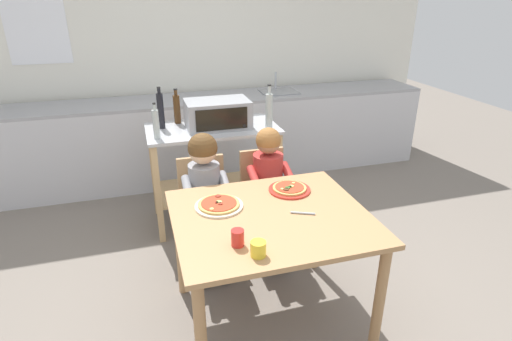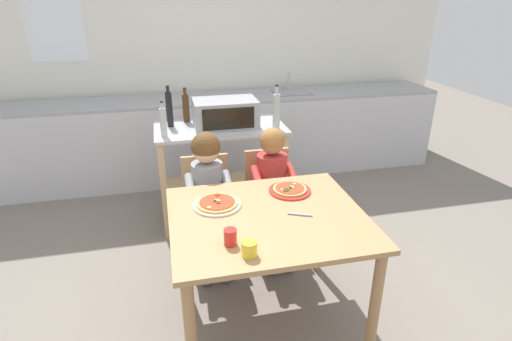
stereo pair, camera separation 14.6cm
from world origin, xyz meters
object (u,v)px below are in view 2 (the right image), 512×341
bottle_clear_vinegar (276,111)px  dining_chair_left (208,203)px  serving_spoon (300,214)px  bottle_tall_green_wine (169,109)px  pizza_plate_cream (217,204)px  bottle_squat_spirits (163,122)px  pizza_plate_red_rimmed (290,190)px  dining_table (268,232)px  toaster_oven (225,113)px  bottle_dark_olive_oil (186,107)px  dining_chair_right (269,195)px  drinking_cup_yellow (249,249)px  drinking_cup_red (230,237)px  child_in_grey_shirt (209,185)px  child_in_red_shirt (274,181)px  kitchen_island_cart (221,158)px

bottle_clear_vinegar → dining_chair_left: (-0.64, -0.43, -0.54)m
serving_spoon → bottle_tall_green_wine: bearing=113.8°
pizza_plate_cream → bottle_squat_spirits: bearing=105.0°
serving_spoon → pizza_plate_red_rimmed: bearing=83.7°
pizza_plate_red_rimmed → dining_table: bearing=-128.8°
toaster_oven → bottle_dark_olive_oil: bottle_dark_olive_oil is taller
toaster_oven → dining_chair_right: (0.23, -0.57, -0.50)m
dining_chair_left → pizza_plate_cream: size_ratio=2.84×
dining_table → dining_chair_left: (-0.26, 0.75, -0.17)m
dining_chair_left → drinking_cup_yellow: 1.14m
pizza_plate_red_rimmed → serving_spoon: (-0.03, -0.30, -0.01)m
bottle_clear_vinegar → dining_table: size_ratio=0.33×
pizza_plate_red_rimmed → drinking_cup_yellow: 0.73m
pizza_plate_cream → bottle_dark_olive_oil: bearing=92.9°
toaster_oven → bottle_tall_green_wine: bearing=166.8°
bottle_tall_green_wine → dining_table: bearing=-71.8°
pizza_plate_red_rimmed → serving_spoon: 0.30m
bottle_squat_spirits → dining_chair_right: size_ratio=0.35×
pizza_plate_red_rimmed → serving_spoon: bearing=-96.3°
drinking_cup_red → serving_spoon: bearing=24.7°
child_in_grey_shirt → pizza_plate_cream: (-0.00, -0.45, 0.09)m
toaster_oven → bottle_clear_vinegar: (0.40, -0.16, 0.04)m
dining_chair_right → drinking_cup_yellow: bearing=-109.5°
bottle_clear_vinegar → dining_chair_left: bearing=-145.8°
bottle_squat_spirits → bottle_tall_green_wine: bearing=77.0°
child_in_red_shirt → toaster_oven: bearing=108.6°
serving_spoon → pizza_plate_cream: bearing=153.6°
bottle_squat_spirits → serving_spoon: (0.71, -1.23, -0.23)m
dining_chair_right → drinking_cup_yellow: drinking_cup_yellow is taller
dining_table → pizza_plate_red_rimmed: size_ratio=4.15×
bottle_squat_spirits → bottle_clear_vinegar: bearing=-0.4°
bottle_dark_olive_oil → pizza_plate_red_rimmed: bottle_dark_olive_oil is taller
dining_chair_right → child_in_red_shirt: size_ratio=0.80×
drinking_cup_yellow → dining_chair_left: bearing=94.2°
dining_chair_left → toaster_oven: bearing=67.8°
drinking_cup_yellow → serving_spoon: size_ratio=0.55×
toaster_oven → pizza_plate_red_rimmed: toaster_oven is taller
kitchen_island_cart → child_in_grey_shirt: size_ratio=1.06×
pizza_plate_cream → bottle_clear_vinegar: bearing=57.5°
bottle_squat_spirits → serving_spoon: bearing=-59.9°
toaster_oven → serving_spoon: (0.20, -1.38, -0.22)m
drinking_cup_yellow → bottle_dark_olive_oil: bearing=94.5°
bottle_tall_green_wine → dining_table: (0.48, -1.44, -0.38)m
child_in_grey_shirt → child_in_red_shirt: bearing=1.3°
dining_chair_left → bottle_squat_spirits: bearing=121.6°
bottle_dark_olive_oil → dining_chair_right: bottle_dark_olive_oil is taller
bottle_dark_olive_oil → drinking_cup_red: 1.80m
toaster_oven → dining_chair_left: (-0.24, -0.59, -0.50)m
toaster_oven → kitchen_island_cart: bearing=165.6°
dining_table → child_in_red_shirt: bearing=71.7°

